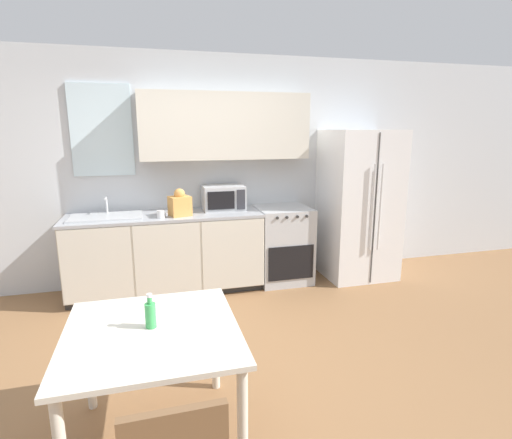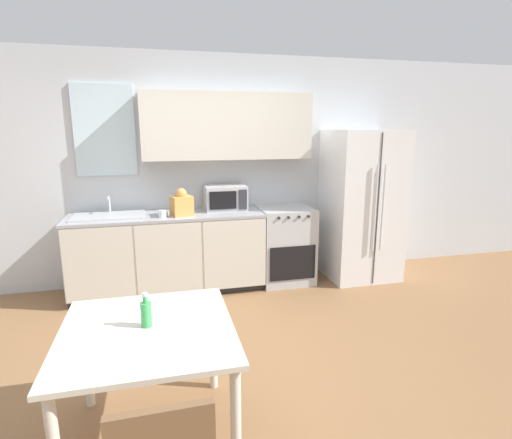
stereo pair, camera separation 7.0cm
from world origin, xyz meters
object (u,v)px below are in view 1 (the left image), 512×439
object	(u,v)px
microwave	(223,198)
dining_table	(153,346)
drink_bottle	(150,314)
refrigerator	(358,205)
coffee_mug	(162,214)
oven_range	(282,244)

from	to	relation	value
microwave	dining_table	distance (m)	2.63
microwave	drink_bottle	world-z (taller)	microwave
refrigerator	coffee_mug	bearing A→B (deg)	-177.18
microwave	coffee_mug	bearing A→B (deg)	-158.53
oven_range	refrigerator	size ratio (longest dim) A/B	0.50
refrigerator	microwave	size ratio (longest dim) A/B	3.82
oven_range	microwave	xyz separation A→B (m)	(-0.71, 0.11, 0.59)
coffee_mug	microwave	bearing A→B (deg)	21.47
coffee_mug	drink_bottle	distance (m)	2.14
refrigerator	drink_bottle	distance (m)	3.40
refrigerator	drink_bottle	bearing A→B (deg)	-138.61
dining_table	refrigerator	bearing A→B (deg)	41.80
oven_range	drink_bottle	world-z (taller)	drink_bottle
drink_bottle	oven_range	bearing A→B (deg)	55.72
oven_range	dining_table	distance (m)	2.83
microwave	dining_table	size ratio (longest dim) A/B	0.49
oven_range	refrigerator	bearing A→B (deg)	-3.55
dining_table	microwave	bearing A→B (deg)	70.56
oven_range	coffee_mug	world-z (taller)	coffee_mug
refrigerator	drink_bottle	size ratio (longest dim) A/B	9.08
dining_table	drink_bottle	distance (m)	0.19
refrigerator	microwave	world-z (taller)	refrigerator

